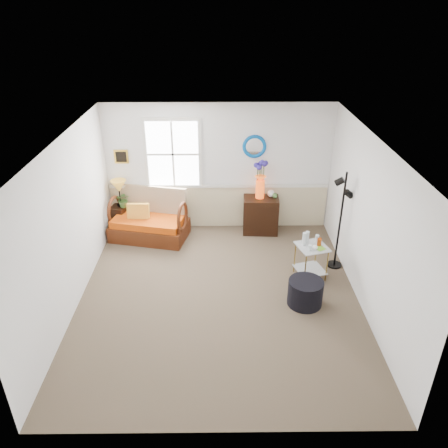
{
  "coord_description": "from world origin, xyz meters",
  "views": [
    {
      "loc": [
        0.02,
        -5.76,
        4.37
      ],
      "look_at": [
        0.08,
        0.22,
        1.23
      ],
      "focal_mm": 35.0,
      "sensor_mm": 36.0,
      "label": 1
    }
  ],
  "objects_px": {
    "floor_lamp": "(340,221)",
    "ottoman": "(305,292)",
    "side_table": "(311,261)",
    "loveseat": "(149,216)",
    "lamp_stand": "(120,218)",
    "cabinet": "(261,215)"
  },
  "relations": [
    {
      "from": "loveseat",
      "to": "cabinet",
      "type": "distance_m",
      "value": 2.27
    },
    {
      "from": "lamp_stand",
      "to": "ottoman",
      "type": "xyz_separation_m",
      "value": [
        3.41,
        -2.49,
        -0.06
      ]
    },
    {
      "from": "loveseat",
      "to": "lamp_stand",
      "type": "distance_m",
      "value": 0.75
    },
    {
      "from": "floor_lamp",
      "to": "ottoman",
      "type": "relative_size",
      "value": 3.28
    },
    {
      "from": "loveseat",
      "to": "side_table",
      "type": "xyz_separation_m",
      "value": [
        2.98,
        -1.42,
        -0.18
      ]
    },
    {
      "from": "cabinet",
      "to": "ottoman",
      "type": "relative_size",
      "value": 1.37
    },
    {
      "from": "floor_lamp",
      "to": "ottoman",
      "type": "height_order",
      "value": "floor_lamp"
    },
    {
      "from": "loveseat",
      "to": "ottoman",
      "type": "height_order",
      "value": "loveseat"
    },
    {
      "from": "side_table",
      "to": "floor_lamp",
      "type": "height_order",
      "value": "floor_lamp"
    },
    {
      "from": "loveseat",
      "to": "ottoman",
      "type": "bearing_deg",
      "value": -25.88
    },
    {
      "from": "lamp_stand",
      "to": "ottoman",
      "type": "bearing_deg",
      "value": -36.08
    },
    {
      "from": "ottoman",
      "to": "loveseat",
      "type": "bearing_deg",
      "value": 141.64
    },
    {
      "from": "side_table",
      "to": "floor_lamp",
      "type": "relative_size",
      "value": 0.34
    },
    {
      "from": "lamp_stand",
      "to": "floor_lamp",
      "type": "xyz_separation_m",
      "value": [
        4.15,
        -1.39,
        0.63
      ]
    },
    {
      "from": "ottoman",
      "to": "cabinet",
      "type": "bearing_deg",
      "value": 101.94
    },
    {
      "from": "floor_lamp",
      "to": "loveseat",
      "type": "bearing_deg",
      "value": 176.11
    },
    {
      "from": "cabinet",
      "to": "lamp_stand",
      "type": "bearing_deg",
      "value": -178.66
    },
    {
      "from": "loveseat",
      "to": "ottoman",
      "type": "xyz_separation_m",
      "value": [
        2.76,
        -2.19,
        -0.27
      ]
    },
    {
      "from": "side_table",
      "to": "loveseat",
      "type": "bearing_deg",
      "value": 154.46
    },
    {
      "from": "cabinet",
      "to": "ottoman",
      "type": "height_order",
      "value": "cabinet"
    },
    {
      "from": "floor_lamp",
      "to": "ottoman",
      "type": "distance_m",
      "value": 1.49
    },
    {
      "from": "loveseat",
      "to": "lamp_stand",
      "type": "relative_size",
      "value": 2.71
    }
  ]
}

